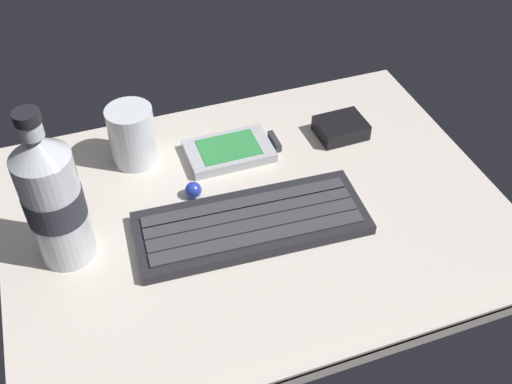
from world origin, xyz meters
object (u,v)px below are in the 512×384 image
handheld_device (234,150)px  trackball_mouse (193,190)px  juice_cup (133,137)px  water_bottle (53,198)px  keyboard (252,223)px  charger_block (341,128)px

handheld_device → trackball_mouse: 10.05cm
handheld_device → juice_cup: size_ratio=1.51×
water_bottle → trackball_mouse: 19.05cm
handheld_device → water_bottle: bearing=-156.0°
keyboard → charger_block: bearing=35.8°
handheld_device → juice_cup: (-13.35, 3.57, 3.18)cm
keyboard → charger_block: size_ratio=4.22×
keyboard → handheld_device: keyboard is taller
keyboard → juice_cup: 21.34cm
handheld_device → trackball_mouse: bearing=-139.7°
charger_block → handheld_device: bearing=176.6°
juice_cup → water_bottle: (-11.07, -14.46, 5.10)cm
handheld_device → charger_block: size_ratio=1.83×
handheld_device → charger_block: 16.37cm
juice_cup → keyboard: bearing=-58.4°
juice_cup → charger_block: bearing=-8.7°
juice_cup → trackball_mouse: size_ratio=3.86×
handheld_device → charger_block: (16.33, -0.97, 0.47)cm
water_bottle → charger_block: 42.67cm
juice_cup → water_bottle: bearing=-127.4°
charger_block → juice_cup: bearing=171.3°
charger_block → trackball_mouse: size_ratio=3.18×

